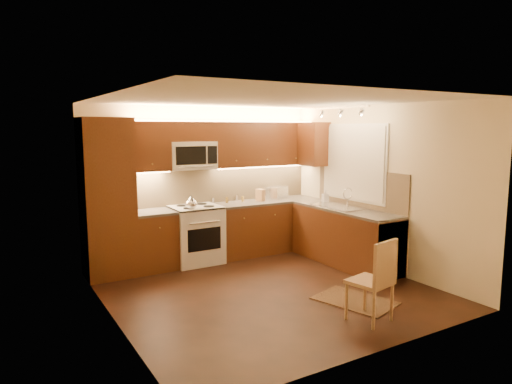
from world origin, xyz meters
TOP-DOWN VIEW (x-y plane):
  - floor at (0.00, 0.00)m, footprint 4.00×4.00m
  - ceiling at (0.00, 0.00)m, footprint 4.00×4.00m
  - wall_back at (0.00, 2.00)m, footprint 4.00×0.01m
  - wall_front at (0.00, -2.00)m, footprint 4.00×0.01m
  - wall_left at (-2.00, 0.00)m, footprint 0.01×4.00m
  - wall_right at (2.00, 0.00)m, footprint 0.01×4.00m
  - pantry at (-1.65, 1.70)m, footprint 0.70×0.60m
  - base_cab_back_left at (-0.99, 1.70)m, footprint 0.62×0.60m
  - counter_back_left at (-0.99, 1.70)m, footprint 0.62×0.60m
  - base_cab_back_right at (1.04, 1.70)m, footprint 1.92×0.60m
  - counter_back_right at (1.04, 1.70)m, footprint 1.92×0.60m
  - base_cab_right at (1.70, 0.40)m, footprint 0.60×2.00m
  - counter_right at (1.70, 0.40)m, footprint 0.60×2.00m
  - dishwasher at (1.70, -0.30)m, footprint 0.58×0.60m
  - backsplash_back at (0.35, 1.99)m, footprint 3.30×0.02m
  - backsplash_right at (1.99, 0.40)m, footprint 0.02×2.00m
  - upper_cab_back_left at (-0.99, 1.82)m, footprint 0.62×0.35m
  - upper_cab_back_right at (1.04, 1.82)m, footprint 1.92×0.35m
  - upper_cab_bridge at (-0.30, 1.82)m, footprint 0.76×0.35m
  - upper_cab_right_corner at (1.82, 1.40)m, footprint 0.35×0.50m
  - stove at (-0.30, 1.68)m, footprint 0.76×0.65m
  - microwave at (-0.30, 1.81)m, footprint 0.76×0.38m
  - window_frame at (1.99, 0.55)m, footprint 0.03×1.44m
  - window_blinds at (1.97, 0.55)m, footprint 0.02×1.36m
  - sink at (1.70, 0.55)m, footprint 0.52×0.86m
  - faucet at (1.88, 0.55)m, footprint 0.20×0.04m
  - track_light_bar at (1.55, 0.40)m, footprint 0.04×1.20m
  - kettle at (-0.46, 1.47)m, footprint 0.20×0.20m
  - toaster_oven at (1.34, 1.82)m, footprint 0.43×0.38m
  - knife_block at (0.94, 1.72)m, footprint 0.13×0.17m
  - spice_jar_a at (0.14, 1.94)m, footprint 0.05×0.05m
  - spice_jar_b at (0.34, 1.83)m, footprint 0.06×0.06m
  - spice_jar_c at (0.59, 1.94)m, footprint 0.06×0.06m
  - spice_jar_d at (0.64, 1.82)m, footprint 0.05×0.05m
  - soap_bottle at (1.79, 1.01)m, footprint 0.12×0.12m
  - rug at (0.73, -0.90)m, footprint 0.88×1.09m
  - dining_chair at (0.46, -1.40)m, footprint 0.49×0.49m

SIDE VIEW (x-z plane):
  - floor at x=0.00m, z-range -0.01..0.01m
  - rug at x=0.73m, z-range 0.00..0.01m
  - base_cab_back_left at x=-0.99m, z-range 0.00..0.86m
  - base_cab_back_right at x=1.04m, z-range 0.00..0.86m
  - base_cab_right at x=1.70m, z-range 0.00..0.86m
  - dishwasher at x=1.70m, z-range 0.01..0.85m
  - stove at x=-0.30m, z-range 0.00..0.92m
  - dining_chair at x=0.46m, z-range 0.00..0.94m
  - counter_back_left at x=-0.99m, z-range 0.86..0.90m
  - counter_back_right at x=1.04m, z-range 0.86..0.90m
  - counter_right at x=1.70m, z-range 0.86..0.90m
  - spice_jar_a at x=0.14m, z-range 0.90..0.98m
  - spice_jar_d at x=0.64m, z-range 0.90..0.99m
  - spice_jar_b at x=0.34m, z-range 0.90..1.00m
  - spice_jar_c at x=0.59m, z-range 0.90..1.01m
  - sink at x=1.70m, z-range 0.90..1.05m
  - knife_block at x=0.94m, z-range 0.90..1.10m
  - toaster_oven at x=1.34m, z-range 0.90..1.11m
  - soap_bottle at x=1.79m, z-range 0.90..1.11m
  - kettle at x=-0.46m, z-range 0.92..1.13m
  - faucet at x=1.88m, z-range 0.90..1.20m
  - pantry at x=-1.65m, z-range 0.00..2.30m
  - backsplash_back at x=0.35m, z-range 0.90..1.50m
  - backsplash_right at x=1.99m, z-range 0.90..1.50m
  - wall_back at x=0.00m, z-range 0.00..2.50m
  - wall_front at x=0.00m, z-range 0.00..2.50m
  - wall_left at x=-2.00m, z-range 0.00..2.50m
  - wall_right at x=2.00m, z-range 0.00..2.50m
  - window_frame at x=1.99m, z-range 0.98..2.22m
  - window_blinds at x=1.97m, z-range 1.02..2.18m
  - microwave at x=-0.30m, z-range 1.50..1.94m
  - upper_cab_back_left at x=-0.99m, z-range 1.50..2.25m
  - upper_cab_back_right at x=1.04m, z-range 1.50..2.25m
  - upper_cab_right_corner at x=1.82m, z-range 1.50..2.25m
  - upper_cab_bridge at x=-0.30m, z-range 1.94..2.25m
  - track_light_bar at x=1.55m, z-range 2.44..2.48m
  - ceiling at x=0.00m, z-range 2.50..2.50m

